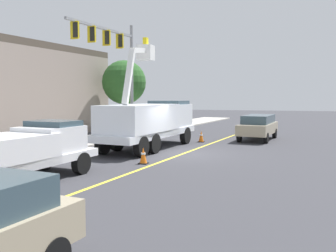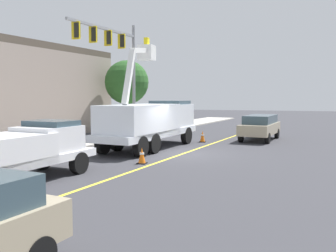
# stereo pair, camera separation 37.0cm
# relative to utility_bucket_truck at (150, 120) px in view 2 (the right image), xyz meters

# --- Properties ---
(ground) EXTENTS (120.00, 120.00, 0.00)m
(ground) POSITION_rel_utility_bucket_truck_xyz_m (-1.54, -2.36, -1.60)
(ground) COLOR #38383D
(sidewalk_far_side) EXTENTS (59.82, 12.98, 0.12)m
(sidewalk_far_side) POSITION_rel_utility_bucket_truck_xyz_m (-0.33, 5.23, -1.54)
(sidewalk_far_side) COLOR #B2ADA3
(sidewalk_far_side) RESTS_ON ground
(lane_centre_stripe) EXTENTS (49.40, 8.01, 0.01)m
(lane_centre_stripe) POSITION_rel_utility_bucket_truck_xyz_m (-1.54, -2.36, -1.60)
(lane_centre_stripe) COLOR yellow
(lane_centre_stripe) RESTS_ON ground
(utility_bucket_truck) EXTENTS (8.49, 3.76, 6.50)m
(utility_bucket_truck) POSITION_rel_utility_bucket_truck_xyz_m (0.00, 0.00, 0.00)
(utility_bucket_truck) COLOR white
(utility_bucket_truck) RESTS_ON ground
(service_pickup_truck) EXTENTS (5.86, 2.95, 2.06)m
(service_pickup_truck) POSITION_rel_utility_bucket_truck_xyz_m (-9.17, 1.44, -0.48)
(service_pickup_truck) COLOR white
(service_pickup_truck) RESTS_ON ground
(passing_minivan) EXTENTS (5.04, 2.63, 1.69)m
(passing_minivan) POSITION_rel_utility_bucket_truck_xyz_m (5.82, -5.83, -0.63)
(passing_minivan) COLOR tan
(passing_minivan) RESTS_ON ground
(traffic_cone_mid_front) EXTENTS (0.40, 0.40, 0.73)m
(traffic_cone_mid_front) POSITION_rel_utility_bucket_truck_xyz_m (-4.76, -1.35, -1.24)
(traffic_cone_mid_front) COLOR black
(traffic_cone_mid_front) RESTS_ON ground
(traffic_cone_mid_rear) EXTENTS (0.40, 0.40, 0.75)m
(traffic_cone_mid_rear) POSITION_rel_utility_bucket_truck_xyz_m (3.58, -2.34, -1.23)
(traffic_cone_mid_rear) COLOR black
(traffic_cone_mid_rear) RESTS_ON ground
(traffic_signal_mast) EXTENTS (7.21, 1.40, 8.10)m
(traffic_signal_mast) POSITION_rel_utility_bucket_truck_xyz_m (3.22, 3.63, 4.25)
(traffic_signal_mast) COLOR gray
(traffic_signal_mast) RESTS_ON ground
(street_tree_right) EXTENTS (3.65, 3.65, 5.95)m
(street_tree_right) POSITION_rel_utility_bucket_truck_xyz_m (8.86, 5.22, 2.50)
(street_tree_right) COLOR brown
(street_tree_right) RESTS_ON ground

